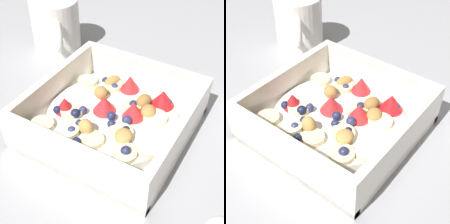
% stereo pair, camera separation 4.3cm
% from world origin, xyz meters
% --- Properties ---
extents(ground_plane, '(2.40, 2.40, 0.00)m').
position_xyz_m(ground_plane, '(0.00, 0.00, 0.00)').
color(ground_plane, '#9E9EA3').
extents(fruit_bowl, '(0.19, 0.19, 0.06)m').
position_xyz_m(fruit_bowl, '(-0.01, -0.01, 0.02)').
color(fruit_bowl, white).
rests_on(fruit_bowl, ground).
extents(coffee_mug, '(0.09, 0.09, 0.09)m').
position_xyz_m(coffee_mug, '(-0.19, 0.12, 0.05)').
color(coffee_mug, white).
rests_on(coffee_mug, ground).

